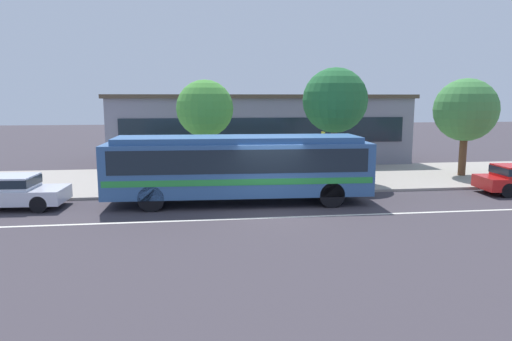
# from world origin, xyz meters

# --- Properties ---
(ground_plane) EXTENTS (120.00, 120.00, 0.00)m
(ground_plane) POSITION_xyz_m (0.00, 0.00, 0.00)
(ground_plane) COLOR #3C363D
(sidewalk_slab) EXTENTS (60.00, 8.00, 0.12)m
(sidewalk_slab) POSITION_xyz_m (0.00, 7.07, 0.06)
(sidewalk_slab) COLOR #9E958C
(sidewalk_slab) RESTS_ON ground_plane
(lane_stripe_center) EXTENTS (56.00, 0.16, 0.01)m
(lane_stripe_center) POSITION_xyz_m (0.00, -0.80, 0.00)
(lane_stripe_center) COLOR silver
(lane_stripe_center) RESTS_ON ground_plane
(transit_bus) EXTENTS (10.63, 2.87, 2.73)m
(transit_bus) POSITION_xyz_m (-1.10, 1.72, 1.59)
(transit_bus) COLOR #345B91
(transit_bus) RESTS_ON ground_plane
(sedan_behind_bus) EXTENTS (4.31, 2.04, 1.29)m
(sedan_behind_bus) POSITION_xyz_m (-10.11, 1.98, 0.72)
(sedan_behind_bus) COLOR silver
(sedan_behind_bus) RESTS_ON ground_plane
(pedestrian_waiting_near_sign) EXTENTS (0.47, 0.47, 1.69)m
(pedestrian_waiting_near_sign) POSITION_xyz_m (4.31, 4.08, 1.11)
(pedestrian_waiting_near_sign) COLOR navy
(pedestrian_waiting_near_sign) RESTS_ON sidewalk_slab
(pedestrian_walking_along_curb) EXTENTS (0.48, 0.48, 1.74)m
(pedestrian_walking_along_curb) POSITION_xyz_m (3.70, 4.33, 1.14)
(pedestrian_walking_along_curb) COLOR #382736
(pedestrian_walking_along_curb) RESTS_ON sidewalk_slab
(pedestrian_standing_by_tree) EXTENTS (0.40, 0.40, 1.71)m
(pedestrian_standing_by_tree) POSITION_xyz_m (0.82, 4.42, 1.12)
(pedestrian_standing_by_tree) COLOR slate
(pedestrian_standing_by_tree) RESTS_ON sidewalk_slab
(bus_stop_sign) EXTENTS (0.08, 0.44, 2.61)m
(bus_stop_sign) POSITION_xyz_m (2.95, 3.74, 1.79)
(bus_stop_sign) COLOR gray
(bus_stop_sign) RESTS_ON sidewalk_slab
(street_tree_near_stop) EXTENTS (2.81, 2.81, 5.02)m
(street_tree_near_stop) POSITION_xyz_m (-2.31, 6.39, 3.70)
(street_tree_near_stop) COLOR brown
(street_tree_near_stop) RESTS_ON sidewalk_slab
(street_tree_mid_block) EXTENTS (3.20, 3.20, 5.61)m
(street_tree_mid_block) POSITION_xyz_m (4.05, 5.64, 4.11)
(street_tree_mid_block) COLOR brown
(street_tree_mid_block) RESTS_ON sidewalk_slab
(street_tree_far_end) EXTENTS (3.31, 3.31, 5.16)m
(street_tree_far_end) POSITION_xyz_m (11.42, 6.31, 3.60)
(street_tree_far_end) COLOR brown
(street_tree_far_end) RESTS_ON sidewalk_slab
(station_building) EXTENTS (19.05, 8.68, 4.45)m
(station_building) POSITION_xyz_m (1.40, 14.85, 2.23)
(station_building) COLOR slate
(station_building) RESTS_ON ground_plane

